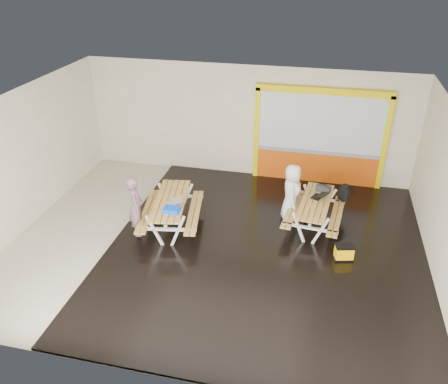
% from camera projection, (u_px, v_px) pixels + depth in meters
% --- Properties ---
extents(room, '(10.02, 8.02, 3.52)m').
position_uv_depth(room, '(215.00, 182.00, 10.34)').
color(room, beige).
rests_on(room, ground).
extents(deck, '(7.50, 7.98, 0.05)m').
position_uv_depth(deck, '(266.00, 250.00, 10.93)').
color(deck, black).
rests_on(deck, room).
extents(kiosk, '(3.88, 0.16, 3.00)m').
position_uv_depth(kiosk, '(319.00, 139.00, 13.42)').
color(kiosk, '#D1500D').
rests_on(kiosk, room).
extents(picnic_table_left, '(1.81, 2.38, 0.86)m').
position_uv_depth(picnic_table_left, '(171.00, 206.00, 11.52)').
color(picnic_table_left, gold).
rests_on(picnic_table_left, deck).
extents(picnic_table_right, '(1.56, 2.14, 0.81)m').
position_uv_depth(picnic_table_right, '(315.00, 208.00, 11.54)').
color(picnic_table_right, gold).
rests_on(picnic_table_right, deck).
extents(person_left, '(0.57, 0.68, 1.57)m').
position_uv_depth(person_left, '(136.00, 206.00, 11.08)').
color(person_left, '#765163').
rests_on(person_left, deck).
extents(person_right, '(0.55, 0.80, 1.56)m').
position_uv_depth(person_right, '(292.00, 193.00, 11.77)').
color(person_right, white).
rests_on(person_right, deck).
extents(laptop_left, '(0.50, 0.48, 0.17)m').
position_uv_depth(laptop_left, '(173.00, 203.00, 11.15)').
color(laptop_left, silver).
rests_on(laptop_left, picnic_table_left).
extents(laptop_right, '(0.48, 0.46, 0.16)m').
position_uv_depth(laptop_right, '(319.00, 196.00, 11.58)').
color(laptop_right, black).
rests_on(laptop_right, picnic_table_right).
extents(blue_pouch, '(0.38, 0.27, 0.11)m').
position_uv_depth(blue_pouch, '(172.00, 210.00, 10.88)').
color(blue_pouch, blue).
rests_on(blue_pouch, picnic_table_left).
extents(toolbox, '(0.41, 0.30, 0.22)m').
position_uv_depth(toolbox, '(324.00, 188.00, 11.87)').
color(toolbox, black).
rests_on(toolbox, picnic_table_right).
extents(backpack, '(0.31, 0.26, 0.44)m').
position_uv_depth(backpack, '(344.00, 192.00, 11.99)').
color(backpack, black).
rests_on(backpack, picnic_table_right).
extents(dark_case, '(0.51, 0.44, 0.16)m').
position_uv_depth(dark_case, '(297.00, 218.00, 12.02)').
color(dark_case, black).
rests_on(dark_case, deck).
extents(fluke_bag, '(0.48, 0.38, 0.37)m').
position_uv_depth(fluke_bag, '(344.00, 252.00, 10.52)').
color(fluke_bag, black).
rests_on(fluke_bag, deck).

